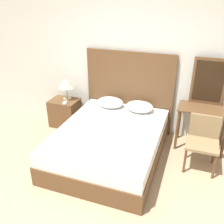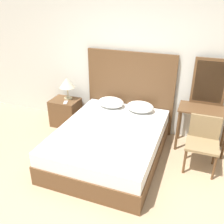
{
  "view_description": "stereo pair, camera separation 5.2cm",
  "coord_description": "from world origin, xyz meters",
  "px_view_note": "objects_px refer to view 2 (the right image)",
  "views": [
    {
      "loc": [
        1.12,
        -2.07,
        2.51
      ],
      "look_at": [
        -0.08,
        1.25,
        0.78
      ],
      "focal_mm": 40.0,
      "sensor_mm": 36.0,
      "label": 1
    },
    {
      "loc": [
        1.17,
        -2.05,
        2.51
      ],
      "look_at": [
        -0.08,
        1.25,
        0.78
      ],
      "focal_mm": 40.0,
      "sensor_mm": 36.0,
      "label": 2
    }
  ],
  "objects_px": {
    "phone_on_bed": "(101,125)",
    "nightstand": "(66,112)",
    "bed": "(110,143)",
    "phone_on_nightstand": "(66,102)",
    "chair": "(203,139)",
    "table_lamp": "(67,83)",
    "vanity_desk": "(203,117)"
  },
  "relations": [
    {
      "from": "vanity_desk",
      "to": "bed",
      "type": "bearing_deg",
      "value": -149.94
    },
    {
      "from": "vanity_desk",
      "to": "phone_on_nightstand",
      "type": "bearing_deg",
      "value": -175.98
    },
    {
      "from": "bed",
      "to": "vanity_desk",
      "type": "distance_m",
      "value": 1.62
    },
    {
      "from": "phone_on_bed",
      "to": "phone_on_nightstand",
      "type": "bearing_deg",
      "value": 150.07
    },
    {
      "from": "nightstand",
      "to": "phone_on_nightstand",
      "type": "bearing_deg",
      "value": -52.59
    },
    {
      "from": "nightstand",
      "to": "chair",
      "type": "relative_size",
      "value": 0.67
    },
    {
      "from": "phone_on_nightstand",
      "to": "bed",
      "type": "bearing_deg",
      "value": -27.99
    },
    {
      "from": "nightstand",
      "to": "chair",
      "type": "bearing_deg",
      "value": -9.6
    },
    {
      "from": "phone_on_bed",
      "to": "nightstand",
      "type": "height_order",
      "value": "nightstand"
    },
    {
      "from": "phone_on_bed",
      "to": "bed",
      "type": "bearing_deg",
      "value": -16.26
    },
    {
      "from": "bed",
      "to": "nightstand",
      "type": "xyz_separation_m",
      "value": [
        -1.24,
        0.72,
        0.01
      ]
    },
    {
      "from": "bed",
      "to": "phone_on_nightstand",
      "type": "distance_m",
      "value": 1.34
    },
    {
      "from": "nightstand",
      "to": "phone_on_nightstand",
      "type": "relative_size",
      "value": 3.33
    },
    {
      "from": "bed",
      "to": "phone_on_nightstand",
      "type": "height_order",
      "value": "phone_on_nightstand"
    },
    {
      "from": "nightstand",
      "to": "table_lamp",
      "type": "xyz_separation_m",
      "value": [
        0.03,
        0.09,
        0.6
      ]
    },
    {
      "from": "table_lamp",
      "to": "vanity_desk",
      "type": "height_order",
      "value": "table_lamp"
    },
    {
      "from": "phone_on_bed",
      "to": "vanity_desk",
      "type": "distance_m",
      "value": 1.72
    },
    {
      "from": "bed",
      "to": "chair",
      "type": "bearing_deg",
      "value": 11.16
    },
    {
      "from": "phone_on_nightstand",
      "to": "chair",
      "type": "xyz_separation_m",
      "value": [
        2.56,
        -0.34,
        -0.07
      ]
    },
    {
      "from": "vanity_desk",
      "to": "nightstand",
      "type": "bearing_deg",
      "value": -178.51
    },
    {
      "from": "phone_on_bed",
      "to": "chair",
      "type": "xyz_separation_m",
      "value": [
        1.58,
        0.22,
        -0.05
      ]
    },
    {
      "from": "phone_on_bed",
      "to": "vanity_desk",
      "type": "height_order",
      "value": "vanity_desk"
    },
    {
      "from": "phone_on_bed",
      "to": "table_lamp",
      "type": "distance_m",
      "value": 1.32
    },
    {
      "from": "chair",
      "to": "phone_on_bed",
      "type": "bearing_deg",
      "value": -171.95
    },
    {
      "from": "nightstand",
      "to": "chair",
      "type": "xyz_separation_m",
      "value": [
        2.64,
        -0.45,
        0.21
      ]
    },
    {
      "from": "phone_on_nightstand",
      "to": "vanity_desk",
      "type": "height_order",
      "value": "vanity_desk"
    },
    {
      "from": "bed",
      "to": "nightstand",
      "type": "relative_size",
      "value": 3.75
    },
    {
      "from": "table_lamp",
      "to": "bed",
      "type": "bearing_deg",
      "value": -33.89
    },
    {
      "from": "bed",
      "to": "table_lamp",
      "type": "xyz_separation_m",
      "value": [
        -1.21,
        0.81,
        0.61
      ]
    },
    {
      "from": "bed",
      "to": "table_lamp",
      "type": "height_order",
      "value": "table_lamp"
    },
    {
      "from": "nightstand",
      "to": "vanity_desk",
      "type": "xyz_separation_m",
      "value": [
        2.61,
        0.07,
        0.33
      ]
    },
    {
      "from": "phone_on_bed",
      "to": "chair",
      "type": "bearing_deg",
      "value": 8.05
    }
  ]
}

